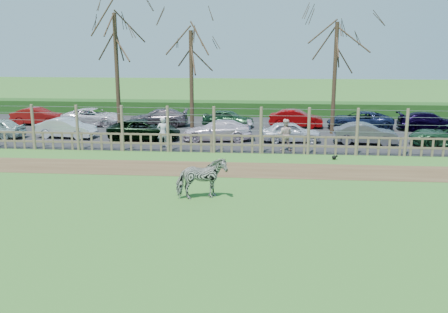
# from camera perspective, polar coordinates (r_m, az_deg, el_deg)

# --- Properties ---
(ground) EXTENTS (120.00, 120.00, 0.00)m
(ground) POSITION_cam_1_polar(r_m,az_deg,el_deg) (19.21, -3.61, -4.85)
(ground) COLOR #579741
(ground) RESTS_ON ground
(dirt_strip) EXTENTS (34.00, 2.80, 0.01)m
(dirt_strip) POSITION_cam_1_polar(r_m,az_deg,el_deg) (23.49, -2.02, -1.43)
(dirt_strip) COLOR brown
(dirt_strip) RESTS_ON ground
(asphalt) EXTENTS (44.00, 13.00, 0.04)m
(asphalt) POSITION_cam_1_polar(r_m,az_deg,el_deg) (33.21, 0.02, 2.97)
(asphalt) COLOR #232326
(asphalt) RESTS_ON ground
(hedge) EXTENTS (46.00, 2.00, 1.10)m
(hedge) POSITION_cam_1_polar(r_m,az_deg,el_deg) (40.02, 0.87, 5.50)
(hedge) COLOR #1E4716
(hedge) RESTS_ON ground
(fence) EXTENTS (30.16, 0.16, 2.50)m
(fence) POSITION_cam_1_polar(r_m,az_deg,el_deg) (26.70, -1.15, 2.13)
(fence) COLOR brown
(fence) RESTS_ON ground
(tree_left) EXTENTS (4.80, 4.80, 7.88)m
(tree_left) POSITION_cam_1_polar(r_m,az_deg,el_deg) (31.92, -12.28, 12.36)
(tree_left) COLOR #3D2B1E
(tree_left) RESTS_ON ground
(tree_mid) EXTENTS (4.80, 4.80, 6.83)m
(tree_mid) POSITION_cam_1_polar(r_m,az_deg,el_deg) (31.93, -3.78, 11.28)
(tree_mid) COLOR #3D2B1E
(tree_mid) RESTS_ON ground
(tree_right) EXTENTS (4.80, 4.80, 7.35)m
(tree_right) POSITION_cam_1_polar(r_m,az_deg,el_deg) (32.34, 12.67, 11.68)
(tree_right) COLOR #3D2B1E
(tree_right) RESTS_ON ground
(zebra) EXTENTS (2.07, 1.44, 1.60)m
(zebra) POSITION_cam_1_polar(r_m,az_deg,el_deg) (18.99, -2.59, -2.53)
(zebra) COLOR gray
(zebra) RESTS_ON ground
(visitor_a) EXTENTS (0.71, 0.56, 1.72)m
(visitor_a) POSITION_cam_1_polar(r_m,az_deg,el_deg) (27.98, -7.00, 2.75)
(visitor_a) COLOR silver
(visitor_a) RESTS_ON asphalt
(visitor_b) EXTENTS (0.92, 0.77, 1.72)m
(visitor_b) POSITION_cam_1_polar(r_m,az_deg,el_deg) (27.30, 6.98, 2.49)
(visitor_b) COLOR beige
(visitor_b) RESTS_ON asphalt
(crow) EXTENTS (0.29, 0.21, 0.23)m
(crow) POSITION_cam_1_polar(r_m,az_deg,el_deg) (25.91, 12.50, -0.09)
(crow) COLOR black
(crow) RESTS_ON ground
(car_1) EXTENTS (3.77, 1.70, 1.20)m
(car_1) POSITION_cam_1_polar(r_m,az_deg,el_deg) (32.14, -17.55, 3.12)
(car_1) COLOR silver
(car_1) RESTS_ON asphalt
(car_2) EXTENTS (4.35, 2.05, 1.20)m
(car_2) POSITION_cam_1_polar(r_m,az_deg,el_deg) (30.43, -9.09, 3.03)
(car_2) COLOR black
(car_2) RESTS_ON asphalt
(car_3) EXTENTS (4.26, 2.02, 1.20)m
(car_3) POSITION_cam_1_polar(r_m,az_deg,el_deg) (29.84, -0.75, 2.99)
(car_3) COLOR silver
(car_3) RESTS_ON asphalt
(car_4) EXTENTS (3.61, 1.65, 1.20)m
(car_4) POSITION_cam_1_polar(r_m,az_deg,el_deg) (29.66, 7.64, 2.82)
(car_4) COLOR silver
(car_4) RESTS_ON asphalt
(car_5) EXTENTS (3.72, 1.52, 1.20)m
(car_5) POSITION_cam_1_polar(r_m,az_deg,el_deg) (29.98, 15.85, 2.54)
(car_5) COLOR #56545E
(car_5) RESTS_ON asphalt
(car_7) EXTENTS (3.65, 1.29, 1.20)m
(car_7) POSITION_cam_1_polar(r_m,az_deg,el_deg) (37.76, -20.50, 4.33)
(car_7) COLOR maroon
(car_7) RESTS_ON asphalt
(car_8) EXTENTS (4.45, 2.29, 1.20)m
(car_8) POSITION_cam_1_polar(r_m,az_deg,el_deg) (36.28, -14.68, 4.41)
(car_8) COLOR white
(car_8) RESTS_ON asphalt
(car_9) EXTENTS (4.23, 1.94, 1.20)m
(car_9) POSITION_cam_1_polar(r_m,az_deg,el_deg) (35.06, -7.50, 4.43)
(car_9) COLOR #5F515A
(car_9) RESTS_ON asphalt
(car_10) EXTENTS (3.68, 1.86, 1.20)m
(car_10) POSITION_cam_1_polar(r_m,az_deg,el_deg) (34.37, 0.47, 4.37)
(car_10) COLOR #1D4426
(car_10) RESTS_ON asphalt
(car_11) EXTENTS (3.76, 1.66, 1.20)m
(car_11) POSITION_cam_1_polar(r_m,az_deg,el_deg) (34.68, 8.23, 4.31)
(car_11) COLOR #900607
(car_11) RESTS_ON asphalt
(car_12) EXTENTS (4.32, 1.99, 1.20)m
(car_12) POSITION_cam_1_polar(r_m,az_deg,el_deg) (34.77, 15.24, 4.00)
(car_12) COLOR #141D3D
(car_12) RESTS_ON asphalt
(car_13) EXTENTS (4.23, 1.92, 1.20)m
(car_13) POSITION_cam_1_polar(r_m,az_deg,el_deg) (35.78, 22.44, 3.71)
(car_13) COLOR black
(car_13) RESTS_ON asphalt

